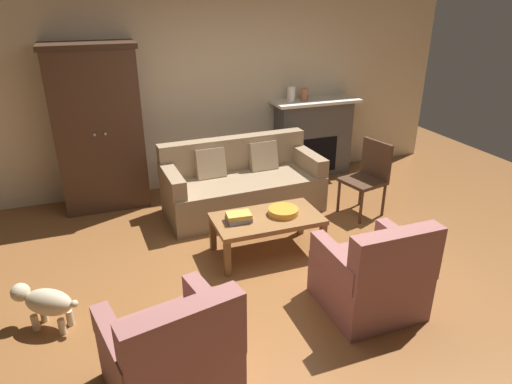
# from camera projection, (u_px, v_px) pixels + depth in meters

# --- Properties ---
(ground_plane) EXTENTS (9.60, 9.60, 0.00)m
(ground_plane) POSITION_uv_depth(u_px,v_px,m) (274.00, 273.00, 4.42)
(ground_plane) COLOR brown
(back_wall) EXTENTS (7.20, 0.10, 2.80)m
(back_wall) POSITION_uv_depth(u_px,v_px,m) (203.00, 83.00, 6.04)
(back_wall) COLOR beige
(back_wall) RESTS_ON ground
(fireplace) EXTENTS (1.26, 0.48, 1.12)m
(fireplace) POSITION_uv_depth(u_px,v_px,m) (313.00, 137.00, 6.65)
(fireplace) COLOR #4C4947
(fireplace) RESTS_ON ground
(armoire) EXTENTS (1.06, 0.57, 2.00)m
(armoire) POSITION_uv_depth(u_px,v_px,m) (99.00, 129.00, 5.47)
(armoire) COLOR #472D1E
(armoire) RESTS_ON ground
(couch) EXTENTS (1.95, 0.93, 0.86)m
(couch) POSITION_uv_depth(u_px,v_px,m) (242.00, 185.00, 5.62)
(couch) COLOR #937A5B
(couch) RESTS_ON ground
(coffee_table) EXTENTS (1.10, 0.60, 0.42)m
(coffee_table) POSITION_uv_depth(u_px,v_px,m) (267.00, 222.00, 4.63)
(coffee_table) COLOR olive
(coffee_table) RESTS_ON ground
(fruit_bowl) EXTENTS (0.31, 0.31, 0.07)m
(fruit_bowl) POSITION_uv_depth(u_px,v_px,m) (283.00, 211.00, 4.65)
(fruit_bowl) COLOR orange
(fruit_bowl) RESTS_ON coffee_table
(book_stack) EXTENTS (0.25, 0.19, 0.09)m
(book_stack) POSITION_uv_depth(u_px,v_px,m) (239.00, 217.00, 4.50)
(book_stack) COLOR gray
(book_stack) RESTS_ON coffee_table
(mantel_vase_cream) EXTENTS (0.11, 0.11, 0.22)m
(mantel_vase_cream) POSITION_uv_depth(u_px,v_px,m) (291.00, 94.00, 6.25)
(mantel_vase_cream) COLOR beige
(mantel_vase_cream) RESTS_ON fireplace
(mantel_vase_terracotta) EXTENTS (0.10, 0.10, 0.17)m
(mantel_vase_terracotta) POSITION_uv_depth(u_px,v_px,m) (304.00, 95.00, 6.32)
(mantel_vase_terracotta) COLOR #A86042
(mantel_vase_terracotta) RESTS_ON fireplace
(armchair_near_left) EXTENTS (0.91, 0.91, 0.88)m
(armchair_near_left) POSITION_uv_depth(u_px,v_px,m) (172.00, 356.00, 2.98)
(armchair_near_left) COLOR #935B56
(armchair_near_left) RESTS_ON ground
(armchair_near_right) EXTENTS (0.78, 0.77, 0.88)m
(armchair_near_right) POSITION_uv_depth(u_px,v_px,m) (372.00, 277.00, 3.81)
(armchair_near_right) COLOR #935B56
(armchair_near_right) RESTS_ON ground
(side_chair_wooden) EXTENTS (0.53, 0.53, 0.90)m
(side_chair_wooden) POSITION_uv_depth(u_px,v_px,m) (369.00, 173.00, 5.46)
(side_chair_wooden) COLOR #472D1E
(side_chair_wooden) RESTS_ON ground
(dog) EXTENTS (0.50, 0.39, 0.39)m
(dog) POSITION_uv_depth(u_px,v_px,m) (45.00, 302.00, 3.62)
(dog) COLOR beige
(dog) RESTS_ON ground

